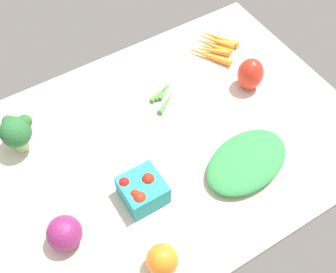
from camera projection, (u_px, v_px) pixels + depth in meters
tablecloth at (168, 143)px, 119.50cm from camera, size 104.00×76.00×2.00cm
bell_pepper_red at (250, 74)px, 126.26cm from camera, size 10.69×10.69×10.26cm
bell_pepper_orange at (162, 260)px, 95.00cm from camera, size 8.78×8.78×8.27cm
broccoli_head at (16, 131)px, 111.88cm from camera, size 9.34×9.07×11.28cm
red_onion_center at (64, 233)px, 98.68cm from camera, size 8.24×8.24×8.24cm
berry_basket at (142, 190)px, 105.77cm from camera, size 10.05×10.05×7.66cm
okra_pile at (164, 95)px, 127.35cm from camera, size 9.76×9.73×1.73cm
leafy_greens_clump at (247, 161)px, 112.26cm from camera, size 27.23×20.16×4.27cm
carrot_bunch at (212, 46)px, 138.82cm from camera, size 17.41×19.21×2.62cm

